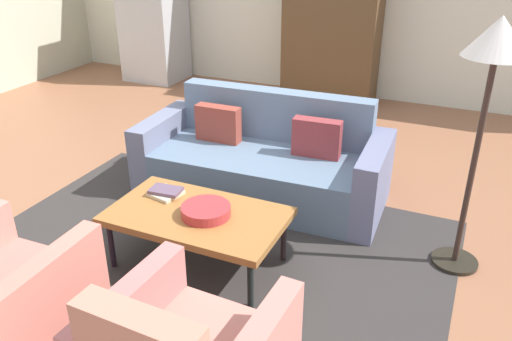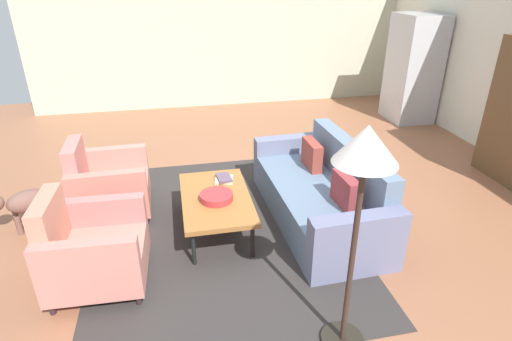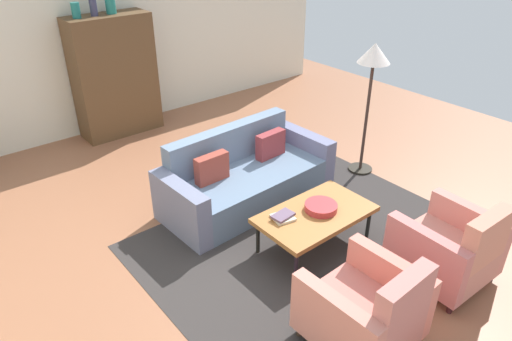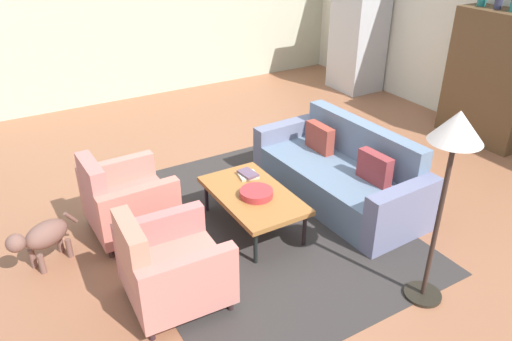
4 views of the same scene
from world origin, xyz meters
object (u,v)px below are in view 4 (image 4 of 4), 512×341
Objects in this scene: cabinet at (492,78)px; floor_lamp at (454,146)px; couch at (342,175)px; armchair_left at (124,203)px; book_stack at (248,174)px; refrigerator at (358,38)px; armchair_right at (168,269)px; coffee_table at (253,196)px; dog at (43,237)px; fruit_bowl at (256,193)px.

floor_lamp is at bearing -59.15° from cabinet.
armchair_left reaches higher than couch.
refrigerator is (-2.61, 3.75, 0.49)m from book_stack.
cabinet reaches higher than armchair_right.
dog reaches higher than coffee_table.
book_stack is 0.13× the size of cabinet.
couch is 1.20m from fruit_bowl.
armchair_left is at bearing -117.16° from coffee_table.
floor_lamp is (1.99, 0.61, 1.01)m from book_stack.
coffee_table is at bearing -85.97° from cabinet.
refrigerator reaches higher than coffee_table.
cabinet is 5.99m from dog.
couch reaches higher than book_stack.
book_stack is 3.88m from cabinet.
fruit_bowl is 2.05m from dog.
coffee_table is 4.90m from refrigerator.
armchair_right is 1.32m from dog.
fruit_bowl is at bearing 116.42° from armchair_right.
floor_lamp is (4.59, -3.14, 0.52)m from refrigerator.
floor_lamp reaches higher than armchair_right.
couch is 3.19m from dog.
armchair_right is at bearing 101.99° from couch.
dog is (-2.11, -2.72, -1.13)m from floor_lamp.
fruit_bowl is (0.07, -0.00, 0.07)m from coffee_table.
floor_lamp is at bearing 24.13° from coffee_table.
fruit_bowl is at bearing -154.89° from floor_lamp.
fruit_bowl is at bearing -84.92° from cabinet.
coffee_table is at bearing -155.87° from floor_lamp.
refrigerator reaches higher than cabinet.
couch is 4.03m from refrigerator.
coffee_table is 1.36× the size of armchair_right.
refrigerator reaches higher than armchair_right.
refrigerator is at bearing -44.95° from couch.
floor_lamp is at bearing 118.13° from dog.
couch is 2.43m from armchair_left.
armchair_left is at bearing -119.94° from fruit_bowl.
fruit_bowl reaches higher than coffee_table.
cabinet reaches higher than armchair_left.
dog is (-0.45, -3.16, 0.03)m from couch.
fruit_bowl is at bearing 141.09° from dog.
fruit_bowl is at bearing 91.38° from couch.
refrigerator is (-2.65, -0.10, 0.03)m from cabinet.
refrigerator reaches higher than fruit_bowl.
armchair_right is at bearing -65.81° from fruit_bowl.
coffee_table is 2.03m from dog.
couch is 1.78× the size of coffee_table.
couch is at bearing 90.17° from coffee_table.
armchair_right is 0.51× the size of floor_lamp.
refrigerator reaches higher than armchair_left.
armchair_right is (0.60, -2.35, 0.06)m from couch.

